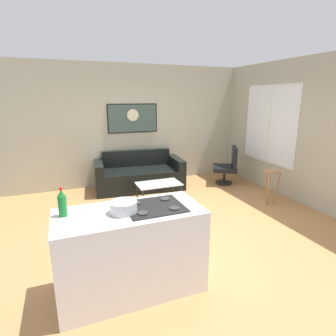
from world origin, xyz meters
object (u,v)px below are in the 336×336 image
Objects in this scene: coffee_table at (159,185)px; wall_painting at (133,118)px; mixing_bowl at (123,207)px; couch at (139,176)px; soda_bottle at (62,203)px; armchair at (228,166)px; bar_stool at (271,179)px.

wall_painting is at bearing 94.29° from coffee_table.
wall_painting is at bearing 74.12° from mixing_bowl.
couch is 3.55m from mixing_bowl.
soda_bottle reaches higher than coffee_table.
couch is at bearing 166.97° from armchair.
wall_painting is (1.07, 3.77, 0.59)m from mixing_bowl.
bar_stool is 3.55m from mixing_bowl.
soda_bottle is at bearing -144.10° from armchair.
wall_painting is at bearing 132.54° from bar_stool.
soda_bottle reaches higher than mixing_bowl.
soda_bottle is at bearing -117.23° from couch.
bar_stool is (0.06, -1.40, 0.06)m from armchair.
soda_bottle is (-3.78, -1.30, 0.55)m from bar_stool.
wall_painting reaches higher than bar_stool.
coffee_table is at bearing 157.14° from bar_stool.
armchair is at bearing 35.90° from soda_bottle.
bar_stool reaches higher than coffee_table.
couch is 6.96× the size of soda_bottle.
soda_bottle reaches higher than bar_stool.
couch is at bearing 72.19° from mixing_bowl.
mixing_bowl reaches higher than bar_stool.
couch is 3.65m from soda_bottle.
bar_stool is 2.33× the size of soda_bottle.
coffee_table is at bearing -83.44° from couch.
soda_bottle reaches higher than couch.
wall_painting is (1.64, 3.63, 0.52)m from soda_bottle.
soda_bottle is 0.25× the size of wall_painting.
armchair is 4.63m from soda_bottle.
coffee_table is 1.91m from wall_painting.
couch is 1.03m from coffee_table.
coffee_table is (0.12, -1.02, 0.07)m from couch.
bar_stool is 3.34m from wall_painting.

